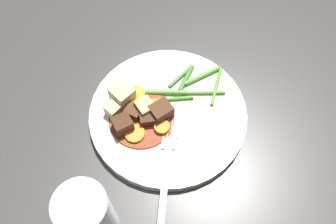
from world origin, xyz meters
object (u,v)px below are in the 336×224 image
object	(u,v)px
carrot_slice_4	(137,104)
meat_chunk_2	(123,125)
potato_chunk_2	(145,108)
water_glass	(88,216)
carrot_slice_3	(162,127)
carrot_slice_1	(156,108)
potato_chunk_1	(122,95)
dinner_plate	(168,114)
meat_chunk_0	(149,119)
meat_chunk_3	(134,111)
carrot_slice_0	(135,134)
fork	(167,162)
meat_chunk_1	(163,114)
potato_chunk_0	(115,109)
carrot_slice_2	(137,95)

from	to	relation	value
carrot_slice_4	meat_chunk_2	world-z (taller)	meat_chunk_2
potato_chunk_2	water_glass	distance (m)	0.19
carrot_slice_3	water_glass	xyz separation A→B (m)	(0.16, 0.08, 0.04)
carrot_slice_1	potato_chunk_1	xyz separation A→B (m)	(0.04, -0.04, 0.01)
dinner_plate	potato_chunk_1	xyz separation A→B (m)	(0.05, -0.06, 0.02)
meat_chunk_2	meat_chunk_0	bearing A→B (deg)	166.39
meat_chunk_3	dinner_plate	bearing A→B (deg)	153.40
carrot_slice_0	potato_chunk_1	distance (m)	0.07
carrot_slice_1	water_glass	xyz separation A→B (m)	(0.16, 0.11, 0.04)
water_glass	meat_chunk_3	bearing A→B (deg)	-136.03
carrot_slice_1	fork	bearing A→B (deg)	70.99
meat_chunk_3	water_glass	size ratio (longest dim) A/B	0.23
carrot_slice_1	carrot_slice_4	xyz separation A→B (m)	(0.02, -0.02, -0.00)
potato_chunk_1	meat_chunk_2	distance (m)	0.05
meat_chunk_1	meat_chunk_3	xyz separation A→B (m)	(0.04, -0.03, -0.00)
potato_chunk_0	meat_chunk_0	world-z (taller)	potato_chunk_0
potato_chunk_0	meat_chunk_0	size ratio (longest dim) A/B	0.92
carrot_slice_3	meat_chunk_3	xyz separation A→B (m)	(0.03, -0.05, 0.00)
potato_chunk_1	meat_chunk_3	bearing A→B (deg)	96.70
carrot_slice_3	potato_chunk_1	size ratio (longest dim) A/B	0.72
carrot_slice_0	carrot_slice_3	size ratio (longest dim) A/B	1.29
meat_chunk_2	carrot_slice_0	bearing A→B (deg)	118.15
carrot_slice_4	water_glass	world-z (taller)	water_glass
potato_chunk_2	meat_chunk_3	world-z (taller)	potato_chunk_2
potato_chunk_0	meat_chunk_3	size ratio (longest dim) A/B	1.04
carrot_slice_1	meat_chunk_1	size ratio (longest dim) A/B	0.86
carrot_slice_0	carrot_slice_2	size ratio (longest dim) A/B	1.12
carrot_slice_1	carrot_slice_4	world-z (taller)	same
potato_chunk_1	meat_chunk_1	world-z (taller)	potato_chunk_1
meat_chunk_2	fork	world-z (taller)	meat_chunk_2
dinner_plate	meat_chunk_3	xyz separation A→B (m)	(0.05, -0.02, 0.02)
potato_chunk_0	meat_chunk_2	bearing A→B (deg)	86.84
carrot_slice_4	meat_chunk_0	xyz separation A→B (m)	(-0.00, 0.04, 0.00)
meat_chunk_0	meat_chunk_1	world-z (taller)	meat_chunk_1
dinner_plate	fork	world-z (taller)	fork
carrot_slice_1	carrot_slice_3	distance (m)	0.04
carrot_slice_2	meat_chunk_0	distance (m)	0.05
dinner_plate	potato_chunk_2	xyz separation A→B (m)	(0.03, -0.02, 0.02)
carrot_slice_3	meat_chunk_0	world-z (taller)	meat_chunk_0
meat_chunk_3	water_glass	distance (m)	0.18
carrot_slice_3	potato_chunk_0	distance (m)	0.08
potato_chunk_0	fork	distance (m)	0.12
carrot_slice_0	carrot_slice_3	xyz separation A→B (m)	(-0.04, 0.01, 0.00)
potato_chunk_1	carrot_slice_3	bearing A→B (deg)	110.14
carrot_slice_1	meat_chunk_3	bearing A→B (deg)	-18.52
meat_chunk_0	meat_chunk_2	xyz separation A→B (m)	(0.04, -0.01, 0.00)
carrot_slice_1	fork	world-z (taller)	carrot_slice_1
dinner_plate	carrot_slice_0	distance (m)	0.07
potato_chunk_1	dinner_plate	bearing A→B (deg)	132.88
meat_chunk_3	carrot_slice_3	bearing A→B (deg)	118.41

